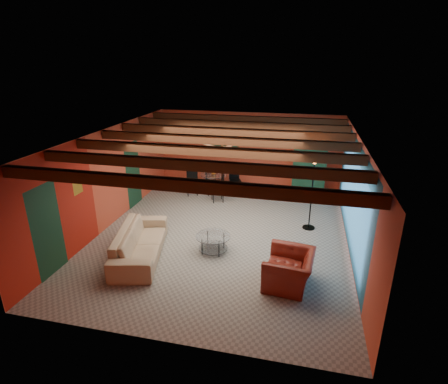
% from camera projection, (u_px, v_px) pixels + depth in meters
% --- Properties ---
extents(room, '(6.52, 8.01, 2.71)m').
position_uv_depth(room, '(223.00, 148.00, 8.88)').
color(room, gray).
rests_on(room, ground).
extents(sofa, '(1.50, 2.60, 0.72)m').
position_uv_depth(sofa, '(140.00, 242.00, 8.47)').
color(sofa, tan).
rests_on(sofa, ground).
extents(armchair, '(1.07, 1.20, 0.72)m').
position_uv_depth(armchair, '(289.00, 269.00, 7.39)').
color(armchair, maroon).
rests_on(armchair, ground).
extents(coffee_table, '(0.89, 0.89, 0.44)m').
position_uv_depth(coffee_table, '(213.00, 243.00, 8.70)').
color(coffee_table, silver).
rests_on(coffee_table, ground).
extents(dining_table, '(2.45, 2.45, 0.97)m').
position_uv_depth(dining_table, '(214.00, 180.00, 12.36)').
color(dining_table, silver).
rests_on(dining_table, ground).
extents(armoire, '(1.08, 0.57, 1.85)m').
position_uv_depth(armoire, '(309.00, 168.00, 12.20)').
color(armoire, brown).
rests_on(armoire, ground).
extents(floor_lamp, '(0.48, 0.48, 2.08)m').
position_uv_depth(floor_lamp, '(312.00, 193.00, 9.61)').
color(floor_lamp, black).
rests_on(floor_lamp, ground).
extents(ceiling_fan, '(1.50, 1.50, 0.44)m').
position_uv_depth(ceiling_fan, '(222.00, 149.00, 8.78)').
color(ceiling_fan, '#472614').
rests_on(ceiling_fan, ceiling).
extents(painting, '(1.05, 0.03, 0.65)m').
position_uv_depth(painting, '(223.00, 141.00, 12.83)').
color(painting, black).
rests_on(painting, wall_back).
extents(potted_plant, '(0.55, 0.50, 0.51)m').
position_uv_depth(potted_plant, '(312.00, 134.00, 11.78)').
color(potted_plant, '#26661E').
rests_on(potted_plant, armoire).
extents(vase, '(0.22, 0.22, 0.18)m').
position_uv_depth(vase, '(214.00, 164.00, 12.15)').
color(vase, orange).
rests_on(vase, dining_table).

